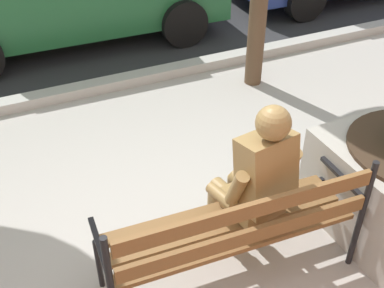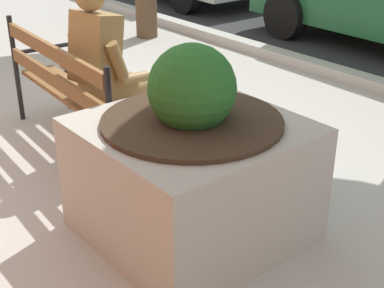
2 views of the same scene
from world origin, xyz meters
name	(u,v)px [view 2 (image 2 of 2)]	position (x,y,z in m)	size (l,w,h in m)	color
ground_plane	(91,136)	(0.00, 0.00, 0.00)	(80.00, 80.00, 0.00)	#ADA8A0
curb_stone	(312,65)	(0.00, 2.90, 0.06)	(60.00, 0.20, 0.12)	#B2AFA8
park_bench	(75,85)	(0.16, -0.19, 0.54)	(1.83, 0.63, 0.95)	brown
bronze_statue_seated	(113,72)	(0.39, 0.03, 0.67)	(0.60, 0.83, 1.37)	olive
concrete_planter	(192,168)	(1.66, -0.23, 0.44)	(1.17, 1.17, 1.20)	#A8A399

